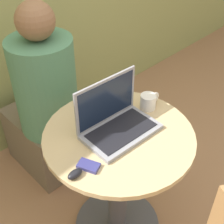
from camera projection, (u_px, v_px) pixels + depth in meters
ground_plane at (117, 224)px, 1.94m from camera, size 12.00×12.00×0.00m
round_table at (118, 172)px, 1.64m from camera, size 0.72×0.72×0.76m
laptop at (116, 120)px, 1.46m from camera, size 0.37×0.24×0.25m
cell_phone at (89, 166)px, 1.30m from camera, size 0.08×0.11×0.02m
computer_mouse at (75, 174)px, 1.26m from camera, size 0.07×0.04×0.03m
coffee_cup at (149, 101)px, 1.61m from camera, size 0.13×0.08×0.08m
person_seated at (45, 111)px, 2.00m from camera, size 0.37×0.58×1.24m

